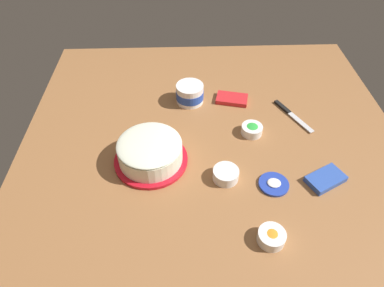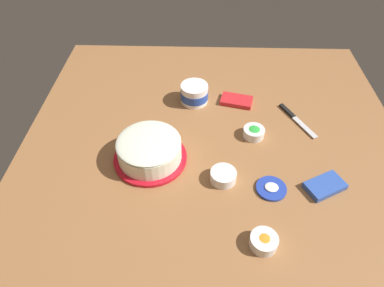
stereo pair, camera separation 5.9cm
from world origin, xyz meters
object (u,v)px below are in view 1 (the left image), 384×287
sprinkle_bowl_green (252,129)px  sprinkle_bowl_orange (272,237)px  frosted_cake (150,152)px  spreading_knife (290,113)px  sprinkle_bowl_rainbow (226,174)px  candy_box_lower (326,179)px  frosting_tub (190,93)px  frosting_tub_lid (274,184)px  candy_box_upper (232,99)px

sprinkle_bowl_green → sprinkle_bowl_orange: sprinkle_bowl_orange is taller
frosted_cake → sprinkle_bowl_green: 0.43m
spreading_knife → sprinkle_bowl_rainbow: bearing=47.3°
spreading_knife → sprinkle_bowl_orange: 0.63m
spreading_knife → candy_box_lower: bearing=95.7°
sprinkle_bowl_orange → candy_box_lower: sprinkle_bowl_orange is taller
frosting_tub → candy_box_lower: bearing=134.5°
frosting_tub_lid → spreading_knife: size_ratio=0.49×
frosting_tub → sprinkle_bowl_orange: (-0.23, 0.70, -0.02)m
frosted_cake → sprinkle_bowl_orange: 0.52m
candy_box_lower → sprinkle_bowl_orange: bearing=15.4°
candy_box_lower → frosting_tub: bearing=-72.7°
sprinkle_bowl_green → frosting_tub_lid: bearing=97.6°
frosted_cake → sprinkle_bowl_rainbow: bearing=161.3°
frosting_tub → candy_box_lower: (-0.47, 0.48, -0.03)m
sprinkle_bowl_orange → candy_box_upper: (0.04, -0.70, -0.01)m
frosted_cake → frosting_tub_lid: frosted_cake is taller
frosted_cake → sprinkle_bowl_rainbow: (-0.27, 0.09, -0.03)m
frosting_tub → sprinkle_bowl_orange: size_ratio=1.45×
sprinkle_bowl_green → sprinkle_bowl_orange: size_ratio=1.00×
sprinkle_bowl_rainbow → frosted_cake: bearing=-18.7°
frosted_cake → candy_box_lower: size_ratio=2.05×
sprinkle_bowl_rainbow → sprinkle_bowl_orange: 0.28m
sprinkle_bowl_orange → candy_box_lower: 0.33m
frosting_tub → sprinkle_bowl_rainbow: 0.47m
spreading_knife → candy_box_lower: 0.37m
sprinkle_bowl_rainbow → spreading_knife: bearing=-132.7°
frosted_cake → candy_box_lower: frosted_cake is taller
spreading_knife → sprinkle_bowl_rainbow: (0.32, 0.35, 0.02)m
frosting_tub → candy_box_upper: frosting_tub is taller
frosted_cake → frosting_tub_lid: (-0.44, 0.13, -0.04)m
sprinkle_bowl_green → candy_box_upper: (0.05, -0.22, -0.01)m
frosted_cake → candy_box_upper: bearing=-134.4°
frosting_tub_lid → spreading_knife: bearing=-111.5°
frosting_tub → sprinkle_bowl_rainbow: size_ratio=1.33×
frosting_tub → spreading_knife: frosting_tub is taller
sprinkle_bowl_green → sprinkle_bowl_rainbow: bearing=60.3°
frosted_cake → sprinkle_bowl_green: frosted_cake is taller
frosting_tub_lid → candy_box_lower: 0.19m
frosting_tub → candy_box_lower: size_ratio=0.92×
spreading_knife → sprinkle_bowl_green: bearing=31.3°
sprinkle_bowl_orange → sprinkle_bowl_green: bearing=-92.2°
sprinkle_bowl_green → candy_box_upper: 0.23m
frosting_tub → frosting_tub_lid: frosting_tub is taller
spreading_knife → frosted_cake: bearing=23.2°
frosting_tub_lid → frosted_cake: bearing=-16.4°
frosting_tub → sprinkle_bowl_orange: 0.74m
sprinkle_bowl_rainbow → frosting_tub_lid: bearing=167.3°
frosted_cake → sprinkle_bowl_orange: (-0.39, 0.34, -0.03)m
spreading_knife → sprinkle_bowl_green: sprinkle_bowl_green is taller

